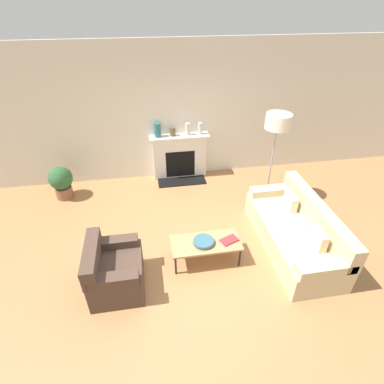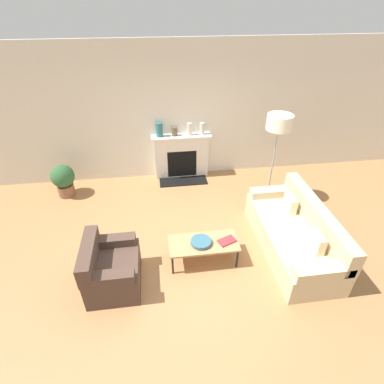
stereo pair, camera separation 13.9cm
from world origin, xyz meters
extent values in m
plane|color=#A87547|center=(0.00, 0.00, 0.00)|extent=(18.00, 18.00, 0.00)
cube|color=silver|center=(0.00, 2.84, 1.45)|extent=(18.00, 0.06, 2.90)
cube|color=silver|center=(0.10, 2.71, 0.48)|extent=(1.19, 0.20, 0.96)
cube|color=black|center=(0.10, 2.62, 0.35)|extent=(0.65, 0.04, 0.62)
cube|color=black|center=(0.10, 2.43, 0.01)|extent=(1.07, 0.40, 0.02)
cube|color=silver|center=(0.10, 2.68, 0.98)|extent=(1.31, 0.28, 0.05)
cube|color=#CCB78E|center=(1.62, 0.08, 0.21)|extent=(0.89, 2.12, 0.43)
cube|color=#CCB78E|center=(1.97, 0.08, 0.63)|extent=(0.20, 2.12, 0.40)
cube|color=#CCB78E|center=(1.62, 1.03, 0.50)|extent=(0.82, 0.22, 0.15)
cube|color=#CCB78E|center=(1.62, -0.87, 0.50)|extent=(0.82, 0.22, 0.15)
cube|color=beige|center=(1.75, 0.55, 0.57)|extent=(0.12, 0.32, 0.28)
cube|color=beige|center=(1.75, -0.40, 0.57)|extent=(0.12, 0.32, 0.28)
cube|color=#4C382D|center=(-1.20, -0.28, 0.23)|extent=(0.73, 0.88, 0.45)
cube|color=#4C382D|center=(-1.49, -0.28, 0.61)|extent=(0.18, 0.88, 0.33)
cube|color=#4C382D|center=(-1.20, -0.62, 0.52)|extent=(0.66, 0.18, 0.14)
cube|color=#4C382D|center=(-1.20, 0.07, 0.52)|extent=(0.66, 0.18, 0.14)
cube|color=tan|center=(0.15, 0.01, 0.37)|extent=(1.08, 0.50, 0.03)
cylinder|color=black|center=(-0.35, -0.20, 0.18)|extent=(0.03, 0.03, 0.35)
cylinder|color=black|center=(0.65, -0.20, 0.18)|extent=(0.03, 0.03, 0.35)
cylinder|color=black|center=(-0.35, 0.22, 0.18)|extent=(0.03, 0.03, 0.35)
cylinder|color=black|center=(0.65, 0.22, 0.18)|extent=(0.03, 0.03, 0.35)
cylinder|color=#38667A|center=(0.11, -0.01, 0.39)|extent=(0.11, 0.11, 0.02)
cylinder|color=#38667A|center=(0.11, -0.01, 0.42)|extent=(0.32, 0.32, 0.05)
cube|color=#9E2D33|center=(0.51, -0.02, 0.39)|extent=(0.31, 0.25, 0.02)
cylinder|color=gray|center=(1.73, 1.47, 0.01)|extent=(0.38, 0.38, 0.03)
cylinder|color=gray|center=(1.73, 1.47, 0.81)|extent=(0.03, 0.03, 1.56)
cylinder|color=silver|center=(1.73, 1.47, 1.68)|extent=(0.46, 0.46, 0.27)
cylinder|color=#28666B|center=(-0.36, 2.71, 1.16)|extent=(0.14, 0.14, 0.30)
cylinder|color=brown|center=(-0.04, 2.71, 1.10)|extent=(0.12, 0.12, 0.19)
cylinder|color=beige|center=(0.29, 2.71, 1.14)|extent=(0.11, 0.11, 0.26)
cylinder|color=beige|center=(0.56, 2.71, 1.13)|extent=(0.10, 0.10, 0.26)
cylinder|color=brown|center=(-2.40, 2.22, 0.12)|extent=(0.34, 0.34, 0.25)
sphere|color=#2D5B33|center=(-2.40, 2.22, 0.46)|extent=(0.47, 0.47, 0.47)
camera|label=1|loc=(-0.62, -3.31, 3.60)|focal=28.00mm
camera|label=2|loc=(-0.48, -3.33, 3.60)|focal=28.00mm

